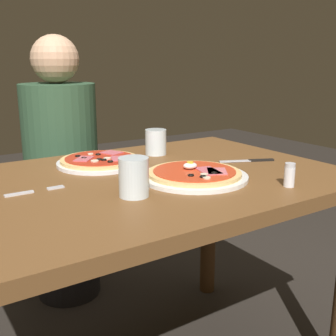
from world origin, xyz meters
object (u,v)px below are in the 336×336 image
Objects in this scene: diner_person at (63,179)px; water_glass_far at (134,180)px; pizza_across_left at (100,161)px; salt_shaker at (289,175)px; dining_table at (134,213)px; water_glass_near at (156,144)px; knife at (251,161)px; pizza_foreground at (195,175)px; fork at (30,192)px.

water_glass_far is at bearing 83.04° from diner_person.
diner_person is at bearing 83.04° from water_glass_far.
water_glass_far is at bearing -100.74° from pizza_across_left.
salt_shaker is at bearing -57.51° from pizza_across_left.
pizza_across_left is (-0.01, 0.21, 0.12)m from dining_table.
knife is (0.21, -0.28, -0.04)m from water_glass_near.
pizza_foreground is 0.35m from pizza_across_left.
pizza_across_left is 2.80× the size of water_glass_far.
dining_table is at bearing -133.40° from water_glass_near.
fork is 0.77m from diner_person.
salt_shaker reaches higher than dining_table.
water_glass_far reaches higher than water_glass_near.
dining_table is 6.95× the size of knife.
water_glass_near is 0.55m from diner_person.
water_glass_far is at bearing -128.30° from water_glass_near.
knife is 2.77× the size of salt_shaker.
knife reaches higher than fork.
knife is (0.29, 0.07, -0.01)m from pizza_foreground.
dining_table is 19.23× the size of salt_shaker.
water_glass_far is at bearing -118.12° from dining_table.
pizza_foreground is 2.02× the size of fork.
pizza_foreground is at bearing 11.42° from water_glass_far.
water_glass_far is 0.54m from knife.
knife is 0.87m from diner_person.
pizza_across_left reaches higher than dining_table.
water_glass_near is 0.35m from knife.
fork is at bearing 151.25° from salt_shaker.
pizza_foreground is (0.15, -0.10, 0.12)m from dining_table.
water_glass_near is 0.92× the size of water_glass_far.
pizza_foreground is 0.27m from salt_shaker.
pizza_foreground is 0.84m from diner_person.
salt_shaker is (0.62, -0.34, 0.03)m from fork.
dining_table is 4.50× the size of pizza_across_left.
dining_table is 0.22m from pizza_foreground.
fork is at bearing 175.17° from knife.
knife is at bearing 12.23° from water_glass_far.
fork reaches higher than dining_table.
fork is 0.74m from knife.
water_glass_far is (-0.31, -0.39, 0.00)m from water_glass_near.
salt_shaker reaches higher than knife.
water_glass_near is at bearing 7.53° from pizza_across_left.
water_glass_far reaches higher than salt_shaker.
pizza_across_left is 0.62m from salt_shaker.
pizza_across_left is 3.06× the size of water_glass_near.
pizza_across_left is 0.24× the size of diner_person.
knife is at bearing 12.85° from pizza_foreground.
fork is 0.70m from salt_shaker.
dining_table is at bearing -5.40° from fork.
pizza_across_left is 0.34m from fork.
knife reaches higher than dining_table.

